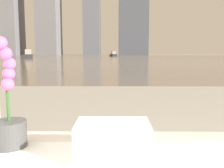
{
  "coord_description": "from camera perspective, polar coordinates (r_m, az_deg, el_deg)",
  "views": [
    {
      "loc": [
        -0.08,
        0.05,
        0.93
      ],
      "look_at": [
        -0.1,
        2.15,
        0.67
      ],
      "focal_mm": 40.0,
      "sensor_mm": 36.0,
      "label": 1
    }
  ],
  "objects": [
    {
      "name": "potted_orchid",
      "position": [
        1.02,
        -22.52,
        -6.89
      ],
      "size": [
        0.13,
        0.13,
        0.41
      ],
      "color": "#4C4C4C",
      "rests_on": "bathtub"
    },
    {
      "name": "towel_stack",
      "position": [
        0.88,
        0.16,
        -12.53
      ],
      "size": [
        0.25,
        0.16,
        0.12
      ],
      "color": "white",
      "rests_on": "bathtub"
    },
    {
      "name": "skyline_tower_3",
      "position": [
        120.57,
        4.96,
        18.24
      ],
      "size": [
        13.47,
        7.62,
        48.6
      ],
      "color": "#4C515B",
      "rests_on": "ground_plane"
    },
    {
      "name": "skyline_tower_1",
      "position": [
        122.97,
        -14.26,
        14.75
      ],
      "size": [
        9.49,
        13.53,
        35.58
      ],
      "color": "slate",
      "rests_on": "ground_plane"
    },
    {
      "name": "harbor_boat_2",
      "position": [
        44.74,
        -18.61,
        6.23
      ],
      "size": [
        2.68,
        4.33,
        1.54
      ],
      "color": "#2D2D33",
      "rests_on": "harbor_water"
    },
    {
      "name": "harbor_water",
      "position": [
        61.96,
        0.62,
        6.23
      ],
      "size": [
        180.0,
        110.0,
        0.01
      ],
      "color": "gray",
      "rests_on": "ground_plane"
    },
    {
      "name": "harbor_boat_0",
      "position": [
        70.45,
        0.31,
        6.74
      ],
      "size": [
        2.22,
        3.97,
        1.41
      ],
      "color": "#2D2D33",
      "rests_on": "harbor_water"
    }
  ]
}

